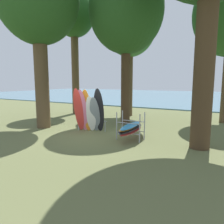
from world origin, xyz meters
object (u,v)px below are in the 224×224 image
at_px(tree_far_left_back, 130,28).
at_px(tree_far_right_back, 74,16).
at_px(tree_deep_back, 126,11).
at_px(leaning_board_pile, 89,112).
at_px(board_storage_rack, 130,128).

xyz_separation_m(tree_far_left_back, tree_far_right_back, (-4.25, -0.98, 1.12)).
relative_size(tree_far_left_back, tree_far_right_back, 0.90).
bearing_deg(tree_deep_back, tree_far_left_back, 109.24).
distance_m(tree_far_left_back, tree_deep_back, 3.05).
height_order(leaning_board_pile, board_storage_rack, leaning_board_pile).
distance_m(tree_far_left_back, tree_far_right_back, 4.50).
xyz_separation_m(tree_far_right_back, tree_deep_back, (5.25, -1.89, -0.93)).
bearing_deg(tree_far_right_back, tree_deep_back, -19.78).
bearing_deg(tree_deep_back, tree_far_right_back, 160.22).
bearing_deg(tree_far_left_back, leaning_board_pile, -87.36).
distance_m(tree_far_right_back, leaning_board_pile, 9.25).
height_order(tree_deep_back, board_storage_rack, tree_deep_back).
relative_size(tree_far_right_back, leaning_board_pile, 4.24).
bearing_deg(leaning_board_pile, tree_far_right_back, 133.21).
bearing_deg(leaning_board_pile, tree_far_left_back, 92.64).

